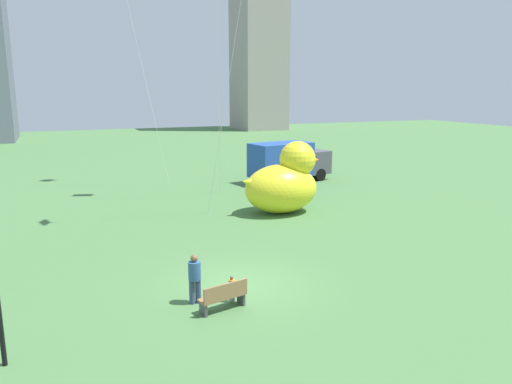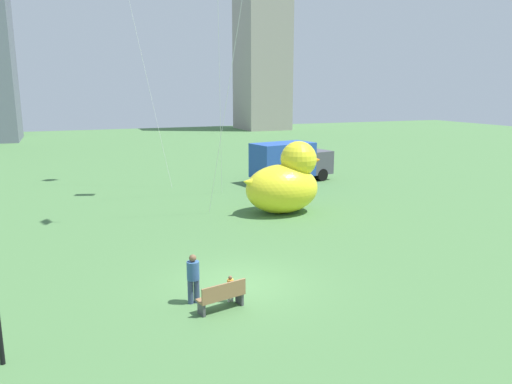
% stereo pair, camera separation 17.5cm
% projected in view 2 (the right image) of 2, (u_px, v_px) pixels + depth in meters
% --- Properties ---
extents(ground_plane, '(140.00, 140.00, 0.00)m').
position_uv_depth(ground_plane, '(241.00, 285.00, 16.78)').
color(ground_plane, '#497541').
extents(park_bench, '(1.57, 0.78, 0.90)m').
position_uv_depth(park_bench, '(222.00, 296.00, 14.77)').
color(park_bench, olive).
rests_on(park_bench, ground).
extents(person_adult, '(0.39, 0.39, 1.60)m').
position_uv_depth(person_adult, '(193.00, 276.00, 15.21)').
color(person_adult, '#38476B').
rests_on(person_adult, ground).
extents(person_child, '(0.21, 0.21, 0.86)m').
position_uv_depth(person_child, '(230.00, 287.00, 15.39)').
color(person_child, silver).
rests_on(person_child, ground).
extents(giant_inflatable_duck, '(4.65, 2.99, 3.86)m').
position_uv_depth(giant_inflatable_duck, '(285.00, 183.00, 26.35)').
color(giant_inflatable_duck, yellow).
rests_on(giant_inflatable_duck, ground).
extents(box_truck, '(6.34, 3.46, 2.85)m').
position_uv_depth(box_truck, '(290.00, 162.00, 35.18)').
color(box_truck, '#264CA5').
rests_on(box_truck, ground).
extents(city_skyline, '(67.56, 17.31, 39.79)m').
position_uv_depth(city_skyline, '(9.00, 7.00, 65.06)').
color(city_skyline, gray).
rests_on(city_skyline, ground).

